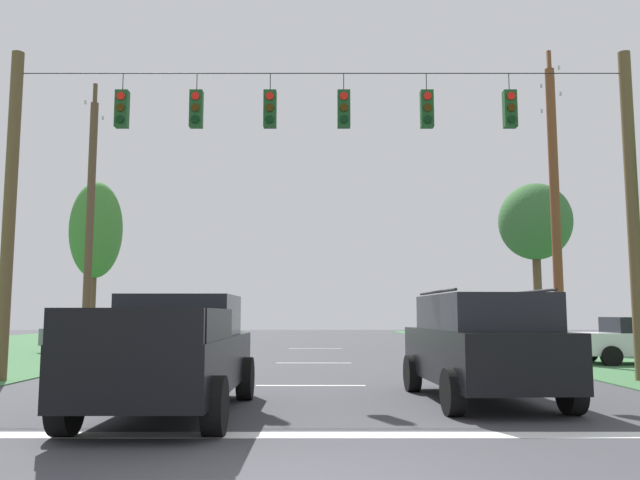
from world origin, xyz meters
TOP-DOWN VIEW (x-y plane):
  - stop_bar_stripe at (0.00, 2.91)m, footprint 13.21×0.45m
  - lane_dash_0 at (0.00, 8.91)m, footprint 2.50×0.15m
  - lane_dash_1 at (0.00, 15.65)m, footprint 2.50×0.15m
  - lane_dash_2 at (0.00, 24.67)m, footprint 2.50×0.15m
  - overhead_signal_span at (0.18, 9.71)m, footprint 15.75×0.31m
  - pickup_truck at (-2.21, 4.73)m, footprint 2.30×5.41m
  - suv_black at (3.23, 6.16)m, footprint 2.43×4.90m
  - distant_car_oncoming at (-9.25, 21.59)m, footprint 4.32×2.06m
  - utility_pole_mid_right at (8.04, 15.05)m, footprint 0.31×1.87m
  - utility_pole_near_left at (-7.97, 16.56)m, footprint 0.28×1.88m
  - tree_roadside_right at (10.30, 23.73)m, footprint 3.36×3.36m
  - tree_roadside_left at (-11.33, 26.74)m, footprint 2.64×2.64m

SIDE VIEW (x-z plane):
  - stop_bar_stripe at x=0.00m, z-range 0.00..0.01m
  - lane_dash_0 at x=0.00m, z-range 0.00..0.01m
  - lane_dash_1 at x=0.00m, z-range 0.00..0.01m
  - lane_dash_2 at x=0.00m, z-range 0.00..0.01m
  - distant_car_oncoming at x=-9.25m, z-range 0.03..1.55m
  - pickup_truck at x=-2.21m, z-range -0.01..1.94m
  - suv_black at x=3.23m, z-range 0.03..2.09m
  - overhead_signal_span at x=0.18m, z-range 0.64..8.90m
  - utility_pole_near_left at x=-7.97m, z-range -0.17..9.79m
  - utility_pole_mid_right at x=8.04m, z-range -0.07..10.50m
  - tree_roadside_right at x=10.30m, z-range 2.01..9.73m
  - tree_roadside_left at x=-11.33m, z-range 1.69..10.12m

